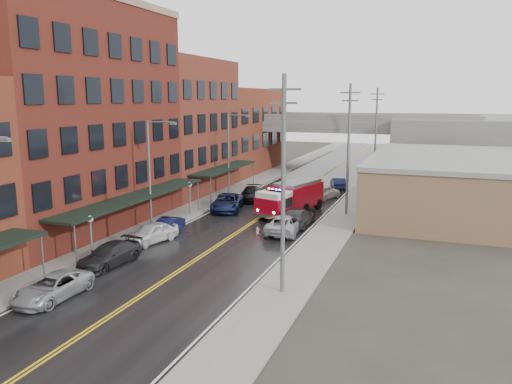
% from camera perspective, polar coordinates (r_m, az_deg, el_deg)
% --- Properties ---
extents(road, '(11.00, 160.00, 0.02)m').
position_cam_1_polar(road, '(44.20, -0.14, -3.35)').
color(road, black).
rests_on(road, ground).
extents(sidewalk_left, '(3.00, 160.00, 0.15)m').
position_cam_1_polar(sidewalk_left, '(47.15, -8.50, -2.49)').
color(sidewalk_left, slate).
rests_on(sidewalk_left, ground).
extents(sidewalk_right, '(3.00, 160.00, 0.15)m').
position_cam_1_polar(sidewalk_right, '(42.28, 9.19, -4.05)').
color(sidewalk_right, slate).
rests_on(sidewalk_right, ground).
extents(curb_left, '(0.30, 160.00, 0.15)m').
position_cam_1_polar(curb_left, '(46.40, -6.71, -2.66)').
color(curb_left, gray).
rests_on(curb_left, ground).
extents(curb_right, '(0.30, 160.00, 0.15)m').
position_cam_1_polar(curb_right, '(42.61, 7.01, -3.88)').
color(curb_right, gray).
rests_on(curb_right, ground).
extents(brick_building_b, '(9.00, 20.00, 18.00)m').
position_cam_1_polar(brick_building_b, '(43.60, -20.33, 7.75)').
color(brick_building_b, '#5A1B17').
rests_on(brick_building_b, ground).
extents(brick_building_c, '(9.00, 15.00, 15.00)m').
position_cam_1_polar(brick_building_c, '(58.10, -8.95, 7.39)').
color(brick_building_c, maroon).
rests_on(brick_building_c, ground).
extents(brick_building_far, '(9.00, 20.00, 12.00)m').
position_cam_1_polar(brick_building_far, '(73.95, -2.28, 7.05)').
color(brick_building_far, brown).
rests_on(brick_building_far, ground).
extents(tan_building, '(14.00, 22.00, 5.00)m').
position_cam_1_polar(tan_building, '(50.88, 21.15, 0.66)').
color(tan_building, '#846047').
rests_on(tan_building, ground).
extents(right_far_block, '(18.00, 30.00, 8.00)m').
position_cam_1_polar(right_far_block, '(80.53, 22.43, 5.12)').
color(right_far_block, slate).
rests_on(right_far_block, ground).
extents(awning_1, '(2.60, 18.00, 3.09)m').
position_cam_1_polar(awning_1, '(40.80, -13.55, -0.56)').
color(awning_1, black).
rests_on(awning_1, ground).
extents(awning_2, '(2.60, 13.00, 3.09)m').
position_cam_1_polar(awning_2, '(55.96, -3.60, 2.73)').
color(awning_2, black).
rests_on(awning_2, ground).
extents(globe_lamp_1, '(0.44, 0.44, 3.12)m').
position_cam_1_polar(globe_lamp_1, '(34.81, -18.39, -3.89)').
color(globe_lamp_1, '#59595B').
rests_on(globe_lamp_1, ground).
extents(globe_lamp_2, '(0.44, 0.44, 3.12)m').
position_cam_1_polar(globe_lamp_2, '(46.27, -7.60, 0.12)').
color(globe_lamp_2, '#59595B').
rests_on(globe_lamp_2, ground).
extents(street_lamp_1, '(2.64, 0.22, 9.00)m').
position_cam_1_polar(street_lamp_1, '(40.75, -11.81, 2.64)').
color(street_lamp_1, '#59595B').
rests_on(street_lamp_1, ground).
extents(street_lamp_2, '(2.64, 0.22, 9.00)m').
position_cam_1_polar(street_lamp_2, '(54.87, -2.94, 4.89)').
color(street_lamp_2, '#59595B').
rests_on(street_lamp_2, ground).
extents(utility_pole_0, '(1.80, 0.24, 12.00)m').
position_cam_1_polar(utility_pole_0, '(26.72, 3.14, 1.09)').
color(utility_pole_0, '#59595B').
rests_on(utility_pole_0, ground).
extents(utility_pole_1, '(1.80, 0.24, 12.00)m').
position_cam_1_polar(utility_pole_1, '(46.06, 10.51, 5.00)').
color(utility_pole_1, '#59595B').
rests_on(utility_pole_1, ground).
extents(utility_pole_2, '(1.80, 0.24, 12.00)m').
position_cam_1_polar(utility_pole_2, '(65.79, 13.52, 6.57)').
color(utility_pole_2, '#59595B').
rests_on(utility_pole_2, ground).
extents(overpass, '(40.00, 10.00, 7.50)m').
position_cam_1_polar(overpass, '(73.87, 8.59, 6.92)').
color(overpass, slate).
rests_on(overpass, ground).
extents(fire_truck, '(4.93, 8.50, 2.96)m').
position_cam_1_polar(fire_truck, '(46.83, 3.95, -0.57)').
color(fire_truck, maroon).
rests_on(fire_truck, ground).
extents(parked_car_left_2, '(2.28, 4.82, 1.33)m').
position_cam_1_polar(parked_car_left_2, '(29.66, -22.23, -10.03)').
color(parked_car_left_2, '#919498').
rests_on(parked_car_left_2, ground).
extents(parked_car_left_3, '(2.40, 5.07, 1.43)m').
position_cam_1_polar(parked_car_left_3, '(34.05, -16.39, -6.90)').
color(parked_car_left_3, black).
rests_on(parked_car_left_3, ground).
extents(parked_car_left_4, '(2.90, 4.68, 1.49)m').
position_cam_1_polar(parked_car_left_4, '(38.51, -11.79, -4.59)').
color(parked_car_left_4, silver).
rests_on(parked_car_left_4, ground).
extents(parked_car_left_5, '(1.61, 4.12, 1.34)m').
position_cam_1_polar(parked_car_left_5, '(40.30, -10.17, -3.95)').
color(parked_car_left_5, '#0E1133').
rests_on(parked_car_left_5, ground).
extents(parked_car_left_6, '(3.94, 6.14, 1.57)m').
position_cam_1_polar(parked_car_left_6, '(48.32, -3.32, -1.20)').
color(parked_car_left_6, '#111A42').
rests_on(parked_car_left_6, ground).
extents(parked_car_left_7, '(2.83, 5.12, 1.40)m').
position_cam_1_polar(parked_car_left_7, '(52.97, -0.63, -0.21)').
color(parked_car_left_7, black).
rests_on(parked_car_left_7, ground).
extents(parked_car_right_0, '(2.82, 5.47, 1.47)m').
position_cam_1_polar(parked_car_right_0, '(40.36, 3.30, -3.67)').
color(parked_car_right_0, '#A0A2A8').
rests_on(parked_car_right_0, ground).
extents(parked_car_right_1, '(2.15, 5.26, 1.52)m').
position_cam_1_polar(parked_car_right_1, '(42.66, 4.74, -2.87)').
color(parked_car_right_1, '#2B2B2E').
rests_on(parked_car_right_1, ground).
extents(parked_car_right_2, '(3.17, 4.88, 1.54)m').
position_cam_1_polar(parked_car_right_2, '(54.14, 7.80, 0.00)').
color(parked_car_right_2, silver).
rests_on(parked_car_right_2, ground).
extents(parked_car_right_3, '(2.73, 4.37, 1.36)m').
position_cam_1_polar(parked_car_right_3, '(60.45, 9.36, 1.00)').
color(parked_car_right_3, '#0E1434').
rests_on(parked_car_right_3, ground).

